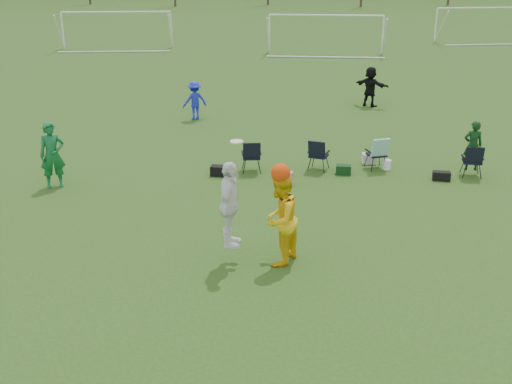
{
  "coord_description": "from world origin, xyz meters",
  "views": [
    {
      "loc": [
        0.53,
        -10.39,
        6.3
      ],
      "look_at": [
        0.2,
        2.97,
        1.25
      ],
      "focal_mm": 45.0,
      "sensor_mm": 36.0,
      "label": 1
    }
  ],
  "objects_px": {
    "fielder_black": "(370,87)",
    "center_contest": "(261,213)",
    "fielder_green_near": "(52,155)",
    "fielder_blue": "(195,100)",
    "goal_left": "(116,19)",
    "goal_right": "(485,15)",
    "goal_mid": "(326,23)"
  },
  "relations": [
    {
      "from": "fielder_green_near",
      "to": "goal_left",
      "type": "relative_size",
      "value": 0.25
    },
    {
      "from": "fielder_green_near",
      "to": "goal_mid",
      "type": "distance_m",
      "value": 27.2
    },
    {
      "from": "goal_left",
      "to": "goal_mid",
      "type": "height_order",
      "value": "same"
    },
    {
      "from": "goal_mid",
      "to": "goal_right",
      "type": "relative_size",
      "value": 1.01
    },
    {
      "from": "fielder_blue",
      "to": "goal_right",
      "type": "height_order",
      "value": "goal_right"
    },
    {
      "from": "goal_left",
      "to": "goal_mid",
      "type": "relative_size",
      "value": 1.0
    },
    {
      "from": "fielder_green_near",
      "to": "center_contest",
      "type": "xyz_separation_m",
      "value": [
        5.91,
        -4.59,
        0.22
      ]
    },
    {
      "from": "fielder_green_near",
      "to": "goal_right",
      "type": "relative_size",
      "value": 0.26
    },
    {
      "from": "goal_mid",
      "to": "goal_right",
      "type": "bearing_deg",
      "value": 30.57
    },
    {
      "from": "goal_right",
      "to": "fielder_blue",
      "type": "bearing_deg",
      "value": -136.12
    },
    {
      "from": "goal_mid",
      "to": "goal_right",
      "type": "distance_m",
      "value": 13.42
    },
    {
      "from": "fielder_green_near",
      "to": "goal_mid",
      "type": "xyz_separation_m",
      "value": [
        9.58,
        25.44,
        0.98
      ]
    },
    {
      "from": "fielder_green_near",
      "to": "goal_left",
      "type": "bearing_deg",
      "value": 76.83
    },
    {
      "from": "fielder_blue",
      "to": "fielder_black",
      "type": "bearing_deg",
      "value": 173.03
    },
    {
      "from": "fielder_green_near",
      "to": "goal_mid",
      "type": "bearing_deg",
      "value": 47.04
    },
    {
      "from": "fielder_blue",
      "to": "goal_left",
      "type": "height_order",
      "value": "goal_left"
    },
    {
      "from": "goal_left",
      "to": "goal_right",
      "type": "distance_m",
      "value": 26.31
    },
    {
      "from": "fielder_black",
      "to": "center_contest",
      "type": "xyz_separation_m",
      "value": [
        -4.41,
        -14.9,
        0.31
      ]
    },
    {
      "from": "fielder_green_near",
      "to": "goal_right",
      "type": "bearing_deg",
      "value": 33.21
    },
    {
      "from": "fielder_blue",
      "to": "goal_mid",
      "type": "xyz_separation_m",
      "value": [
        6.49,
        17.57,
        1.17
      ]
    },
    {
      "from": "fielder_black",
      "to": "goal_left",
      "type": "height_order",
      "value": "goal_left"
    },
    {
      "from": "fielder_blue",
      "to": "center_contest",
      "type": "relative_size",
      "value": 0.55
    },
    {
      "from": "fielder_green_near",
      "to": "fielder_blue",
      "type": "xyz_separation_m",
      "value": [
        3.08,
        7.87,
        -0.19
      ]
    },
    {
      "from": "center_contest",
      "to": "fielder_green_near",
      "type": "bearing_deg",
      "value": 142.19
    },
    {
      "from": "fielder_green_near",
      "to": "fielder_blue",
      "type": "relative_size",
      "value": 1.24
    },
    {
      "from": "center_contest",
      "to": "fielder_black",
      "type": "bearing_deg",
      "value": 73.5
    },
    {
      "from": "fielder_green_near",
      "to": "fielder_blue",
      "type": "bearing_deg",
      "value": 46.27
    },
    {
      "from": "fielder_green_near",
      "to": "center_contest",
      "type": "height_order",
      "value": "center_contest"
    },
    {
      "from": "goal_mid",
      "to": "center_contest",
      "type": "bearing_deg",
      "value": -92.96
    },
    {
      "from": "fielder_blue",
      "to": "goal_left",
      "type": "relative_size",
      "value": 0.2
    },
    {
      "from": "fielder_blue",
      "to": "goal_right",
      "type": "relative_size",
      "value": 0.21
    },
    {
      "from": "fielder_black",
      "to": "fielder_green_near",
      "type": "bearing_deg",
      "value": 83.73
    }
  ]
}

